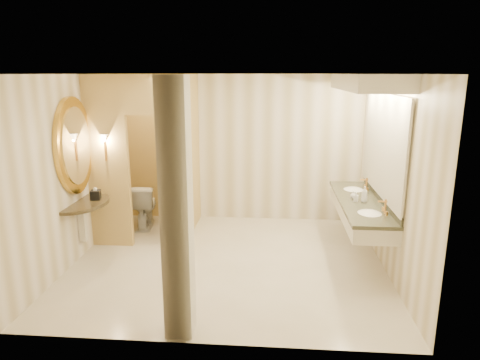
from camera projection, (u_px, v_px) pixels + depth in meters
The scene contains 16 objects.
floor at pixel (228, 261), 6.34m from camera, with size 4.50×4.50×0.00m, color silver.
ceiling at pixel (227, 74), 5.68m from camera, with size 4.50×4.50×0.00m, color white.
wall_back at pixel (239, 149), 7.94m from camera, with size 4.50×0.02×2.70m, color silver.
wall_front at pixel (205, 220), 4.07m from camera, with size 4.50×0.02×2.70m, color silver.
wall_left at pixel (73, 170), 6.18m from camera, with size 0.02×4.00×2.70m, color silver.
wall_right at pixel (391, 176), 5.84m from camera, with size 0.02×4.00×2.70m, color silver.
toilet_closet at pixel (167, 156), 7.03m from camera, with size 1.50×1.55×2.70m.
wall_sconce at pixel (104, 140), 6.48m from camera, with size 0.14×0.14×0.42m.
vanity at pixel (366, 150), 6.18m from camera, with size 0.75×2.44×2.09m.
console_shelf at pixel (76, 170), 6.19m from camera, with size 1.08×1.08×1.99m.
pillar at pixel (177, 213), 4.29m from camera, with size 0.29×0.29×2.70m, color beige.
tissue_box at pixel (96, 195), 6.38m from camera, with size 0.14×0.14×0.14m, color black.
toilet at pixel (144, 205), 7.69m from camera, with size 0.45×0.79×0.80m, color white.
soap_bottle_a at pixel (356, 197), 6.28m from camera, with size 0.06×0.07×0.14m, color beige.
soap_bottle_b at pixel (353, 195), 6.43m from camera, with size 0.09×0.09×0.11m, color silver.
soap_bottle_c at pixel (364, 194), 6.24m from camera, with size 0.09×0.09×0.24m, color #C6B28C.
Camera 1 is at (0.64, -5.82, 2.71)m, focal length 32.00 mm.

